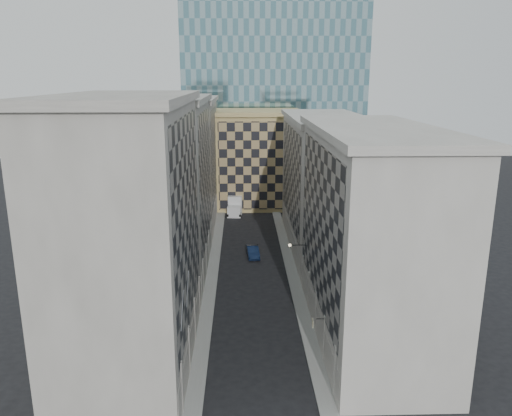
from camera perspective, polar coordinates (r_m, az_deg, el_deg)
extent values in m
cube|color=gray|center=(65.56, -5.04, -7.69)|extent=(1.50, 100.00, 0.15)
cube|color=gray|center=(65.77, 4.21, -7.60)|extent=(1.50, 100.00, 0.15)
cube|color=gray|center=(44.70, -14.12, -3.33)|extent=(10.00, 22.00, 23.00)
cube|color=gray|center=(43.47, -7.94, -1.46)|extent=(0.25, 19.36, 18.00)
cube|color=gray|center=(47.90, -7.55, -14.68)|extent=(0.45, 21.12, 3.20)
cube|color=gray|center=(42.64, -15.12, 12.00)|extent=(10.80, 22.80, 0.70)
cylinder|color=gray|center=(40.63, -9.00, -19.63)|extent=(0.90, 0.90, 4.40)
cylinder|color=gray|center=(45.25, -8.12, -15.71)|extent=(0.90, 0.90, 4.40)
cylinder|color=gray|center=(50.04, -7.43, -12.53)|extent=(0.90, 0.90, 4.40)
cylinder|color=gray|center=(54.96, -6.88, -9.91)|extent=(0.90, 0.90, 4.40)
cube|color=#9A988F|center=(65.74, -10.12, 2.19)|extent=(10.00, 22.00, 22.00)
cube|color=gray|center=(64.90, -5.90, 3.53)|extent=(0.25, 19.36, 17.00)
cube|color=#9A988F|center=(67.86, -5.73, -5.54)|extent=(0.45, 21.12, 3.20)
cube|color=#9A988F|center=(64.29, -10.58, 12.11)|extent=(10.80, 22.80, 0.70)
cylinder|color=#9A988F|center=(59.99, -6.42, -7.73)|extent=(0.90, 0.90, 4.40)
cylinder|color=#9A988F|center=(65.09, -6.04, -5.88)|extent=(0.90, 0.90, 4.40)
cylinder|color=#9A988F|center=(70.25, -5.72, -4.30)|extent=(0.90, 0.90, 4.40)
cylinder|color=#9A988F|center=(75.46, -5.44, -2.94)|extent=(0.90, 0.90, 4.40)
cube|color=gray|center=(87.26, -8.07, 5.00)|extent=(10.00, 22.00, 21.00)
cube|color=gray|center=(86.62, -4.88, 6.03)|extent=(0.25, 19.36, 16.00)
cube|color=gray|center=(88.78, -4.78, -0.62)|extent=(0.45, 21.12, 3.20)
cube|color=gray|center=(86.13, -8.33, 12.14)|extent=(10.80, 22.80, 0.70)
cylinder|color=gray|center=(80.71, -5.20, -1.76)|extent=(0.90, 0.90, 4.40)
cylinder|color=gray|center=(85.99, -4.98, -0.72)|extent=(0.90, 0.90, 4.40)
cylinder|color=gray|center=(91.29, -4.80, 0.20)|extent=(0.90, 0.90, 4.40)
cylinder|color=gray|center=(96.62, -4.63, 1.02)|extent=(0.90, 0.90, 4.40)
cube|color=#A8A39A|center=(49.48, 12.85, -3.32)|extent=(10.00, 26.00, 20.00)
cube|color=gray|center=(48.05, 7.31, -1.73)|extent=(0.25, 22.88, 15.00)
cube|color=#A8A39A|center=(51.73, 7.03, -12.31)|extent=(0.45, 24.96, 3.20)
cube|color=#A8A39A|center=(47.38, 13.57, 8.67)|extent=(10.80, 26.80, 0.70)
cylinder|color=#A8A39A|center=(42.57, 9.45, -17.90)|extent=(0.90, 0.90, 4.40)
cylinder|color=#A8A39A|center=(46.95, 8.22, -14.51)|extent=(0.90, 0.90, 4.40)
cylinder|color=#A8A39A|center=(51.48, 7.22, -11.70)|extent=(0.90, 0.90, 4.40)
cylinder|color=#A8A39A|center=(56.13, 6.41, -9.35)|extent=(0.90, 0.90, 4.40)
cylinder|color=#A8A39A|center=(60.87, 5.73, -7.36)|extent=(0.90, 0.90, 4.40)
cube|color=#A8A39A|center=(75.17, 7.79, 2.68)|extent=(10.00, 28.00, 19.00)
cube|color=gray|center=(74.22, 4.10, 3.80)|extent=(0.25, 24.64, 14.00)
cube|color=#A8A39A|center=(76.56, 4.04, -3.12)|extent=(0.45, 26.88, 3.20)
cube|color=#A8A39A|center=(73.77, 8.06, 10.18)|extent=(10.80, 28.80, 0.70)
cube|color=tan|center=(99.85, 0.23, 5.49)|extent=(16.00, 14.00, 18.00)
cube|color=tan|center=(92.86, 0.38, 4.79)|extent=(15.20, 0.25, 16.50)
cube|color=tan|center=(98.78, 0.24, 10.88)|extent=(16.80, 14.80, 0.80)
cube|color=#2A2521|center=(113.05, -1.03, 9.13)|extent=(6.00, 6.00, 28.00)
cube|color=#2A2521|center=(112.57, -1.07, 16.60)|extent=(7.00, 7.00, 1.40)
cone|color=#2A2521|center=(113.43, -1.10, 22.01)|extent=(7.20, 7.20, 20.00)
cylinder|color=gray|center=(38.74, -8.45, -11.50)|extent=(0.10, 2.33, 2.33)
cylinder|color=gray|center=(42.34, -7.83, -9.11)|extent=(0.10, 2.33, 2.33)
cylinder|color=black|center=(58.02, 4.78, -4.25)|extent=(1.80, 0.08, 0.08)
sphere|color=#FFE5B2|center=(57.93, 3.89, -4.26)|extent=(0.36, 0.36, 0.36)
cube|color=silver|center=(92.36, -2.48, -0.35)|extent=(2.66, 2.86, 2.02)
cube|color=silver|center=(94.99, -2.34, 0.53)|extent=(2.87, 4.21, 3.47)
cylinder|color=black|center=(91.74, -3.23, -0.80)|extent=(0.41, 1.03, 1.01)
cylinder|color=black|center=(91.55, -1.83, -0.81)|extent=(0.41, 1.03, 1.01)
cylinder|color=black|center=(96.69, -2.93, 0.02)|extent=(0.41, 1.03, 1.01)
cylinder|color=black|center=(96.51, -1.60, 0.01)|extent=(0.41, 1.03, 1.01)
imported|color=#0E1B36|center=(71.77, -0.36, -5.02)|extent=(2.00, 4.78, 1.54)
cylinder|color=black|center=(45.78, 7.39, -12.46)|extent=(0.79, 0.08, 0.06)
cube|color=tan|center=(45.86, 6.49, -12.93)|extent=(0.07, 0.69, 0.69)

